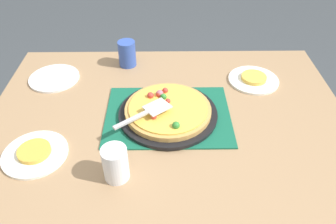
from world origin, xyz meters
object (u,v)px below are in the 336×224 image
Objects in this scene: plate_side at (54,78)px; pizza_server at (147,112)px; pizza_pan at (168,113)px; plate_far_right at (35,154)px; served_slice_right at (34,151)px; pizza at (168,109)px; cup_far at (127,54)px; plate_near_left at (253,80)px; cup_near at (115,164)px; served_slice_left at (254,77)px.

plate_side is 1.05× the size of pizza_server.
plate_side is at bearing 152.76° from pizza_pan.
plate_far_right is 0.01m from served_slice_right.
pizza_pan is at bearing 23.48° from plate_far_right.
pizza is 0.42m from cup_far.
plate_side is at bearing 178.32° from plate_near_left.
pizza_server reaches higher than served_slice_right.
served_slice_right reaches higher than plate_side.
plate_far_right is 2.00× the size of served_slice_right.
plate_far_right is (-0.45, -0.20, -0.01)m from pizza_pan.
cup_far is at bearing 91.75° from cup_near.
cup_far reaches higher than served_slice_left.
pizza_pan is 0.45m from plate_near_left.
cup_near is (0.29, -0.09, 0.06)m from plate_far_right.
served_slice_left is 0.92× the size of cup_near.
plate_far_right is at bearing -152.70° from served_slice_left.
served_slice_left is at bearing 32.59° from pizza_server.
served_slice_left is 0.94m from served_slice_right.
pizza reaches higher than plate_near_left.
plate_near_left is 2.00× the size of served_slice_left.
plate_near_left is 0.89m from plate_side.
plate_near_left is 1.83× the size of cup_far.
cup_far is at bearing 165.93° from served_slice_left.
cup_near is 1.00× the size of cup_far.
pizza_server is at bearing -36.78° from plate_side.
served_slice_left is (0.00, 0.00, 0.01)m from plate_near_left.
plate_far_right is 0.63m from cup_far.
plate_side is 2.00× the size of served_slice_left.
cup_near is at bearing -18.18° from plate_far_right.
pizza is 0.57m from plate_side.
served_slice_left is 1.00× the size of served_slice_right.
plate_far_right is (-0.83, -0.43, 0.00)m from plate_near_left.
cup_near reaches higher than plate_side.
pizza_server is at bearing 20.08° from served_slice_right.
plate_far_right is at bearing 161.82° from cup_near.
plate_side is (-0.50, 0.26, -0.03)m from pizza.
served_slice_left is at bearing -14.07° from cup_far.
plate_far_right is 1.00× the size of plate_side.
served_slice_right reaches higher than plate_far_right.
plate_near_left is at bearing -1.68° from plate_side.
pizza_server is (0.09, 0.23, 0.01)m from cup_near.
served_slice_right is at bearing -156.52° from pizza_pan.
plate_near_left is (0.38, 0.23, -0.03)m from pizza.
cup_near is 0.25m from pizza_server.
plate_near_left is (0.38, 0.23, -0.01)m from pizza_pan.
pizza_pan reaches higher than plate_side.
served_slice_left is at bearing 0.00° from plate_near_left.
plate_side is 2.00× the size of served_slice_right.
pizza_pan is at bearing -27.24° from plate_side.
served_slice_right is at bearing -83.53° from plate_side.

